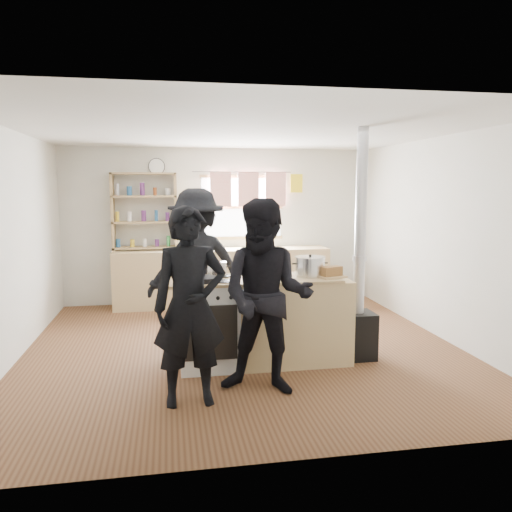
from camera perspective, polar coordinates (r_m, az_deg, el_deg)
name	(u,v)px	position (r m, az deg, el deg)	size (l,w,h in m)	color
ground	(243,348)	(5.99, -1.45, -10.43)	(5.00, 5.00, 0.01)	brown
back_counter	(223,277)	(8.02, -3.83, -2.40)	(3.40, 0.55, 0.90)	tan
shelving_unit	(145,211)	(7.98, -12.62, 5.07)	(1.00, 0.28, 1.20)	tan
thermos	(267,238)	(8.04, 1.24, 2.06)	(0.10, 0.10, 0.33)	silver
cooking_island	(264,320)	(5.36, 0.96, -7.38)	(1.97, 0.64, 0.93)	white
skillet_greens	(202,279)	(5.05, -6.15, -2.63)	(0.42, 0.42, 0.05)	black
roast_tray	(269,274)	(5.21, 1.45, -2.10)	(0.39, 0.36, 0.08)	silver
stockpot_stove	(217,269)	(5.34, -4.50, -1.50)	(0.22, 0.22, 0.18)	#B2B2B4
stockpot_counter	(310,266)	(5.35, 6.19, -1.19)	(0.32, 0.32, 0.24)	silver
bread_board	(331,273)	(5.31, 8.60, -1.92)	(0.33, 0.28, 0.12)	tan
flue_heater	(358,300)	(5.59, 11.62, -4.99)	(0.35, 0.35, 2.50)	black
person_near_left	(190,307)	(4.32, -7.57, -5.76)	(0.63, 0.41, 1.72)	black
person_near_right	(267,297)	(4.52, 1.21, -4.74)	(0.86, 0.67, 1.78)	black
person_far	(197,266)	(6.08, -6.75, -1.12)	(1.20, 0.69, 1.86)	black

